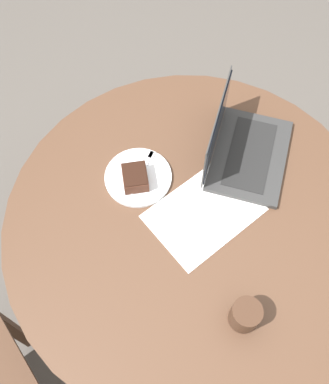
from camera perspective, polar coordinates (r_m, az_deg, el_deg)
name	(u,v)px	position (r m, az deg, el deg)	size (l,w,h in m)	color
ground_plane	(183,284)	(2.04, 2.42, -11.60)	(12.00, 12.00, 0.00)	#4C4742
dining_table	(190,236)	(1.51, 3.23, -5.55)	(1.16, 1.16, 0.70)	#4C3323
paper_document	(204,213)	(1.39, 5.03, -2.64)	(0.39, 0.34, 0.00)	white
plate	(138,177)	(1.44, -3.36, 1.90)	(0.22, 0.22, 0.01)	silver
cake_slice	(135,177)	(1.41, -3.75, 1.86)	(0.12, 0.12, 0.05)	#472619
fork	(144,167)	(1.45, -2.59, 3.14)	(0.17, 0.04, 0.00)	silver
coffee_glass	(245,315)	(1.26, 10.21, -15.11)	(0.08, 0.08, 0.09)	#3D2619
laptop	(242,149)	(1.48, 9.76, 5.44)	(0.38, 0.31, 0.22)	#2D2D2D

